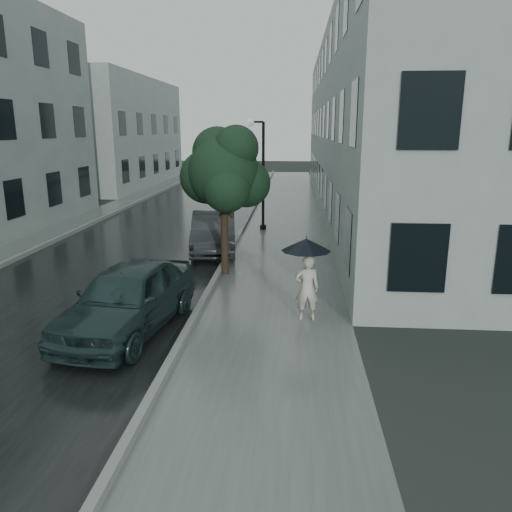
# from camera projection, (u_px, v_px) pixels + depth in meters

# --- Properties ---
(ground) EXTENTS (120.00, 120.00, 0.00)m
(ground) POSITION_uv_depth(u_px,v_px,m) (258.00, 352.00, 9.79)
(ground) COLOR black
(ground) RESTS_ON ground
(sidewalk) EXTENTS (3.50, 60.00, 0.01)m
(sidewalk) POSITION_uv_depth(u_px,v_px,m) (285.00, 231.00, 21.36)
(sidewalk) COLOR slate
(sidewalk) RESTS_ON ground
(kerb_near) EXTENTS (0.15, 60.00, 0.15)m
(kerb_near) POSITION_uv_depth(u_px,v_px,m) (242.00, 229.00, 21.48)
(kerb_near) COLOR slate
(kerb_near) RESTS_ON ground
(asphalt_road) EXTENTS (6.85, 60.00, 0.00)m
(asphalt_road) POSITION_uv_depth(u_px,v_px,m) (163.00, 229.00, 21.77)
(asphalt_road) COLOR black
(asphalt_road) RESTS_ON ground
(kerb_far) EXTENTS (0.15, 60.00, 0.15)m
(kerb_far) POSITION_uv_depth(u_px,v_px,m) (85.00, 226.00, 22.01)
(kerb_far) COLOR slate
(kerb_far) RESTS_ON ground
(sidewalk_far) EXTENTS (1.70, 60.00, 0.01)m
(sidewalk_far) POSITION_uv_depth(u_px,v_px,m) (65.00, 228.00, 22.10)
(sidewalk_far) COLOR #4C5451
(sidewalk_far) RESTS_ON ground
(building_near) EXTENTS (7.02, 36.00, 9.00)m
(building_near) POSITION_uv_depth(u_px,v_px,m) (385.00, 124.00, 27.09)
(building_near) COLOR #8E9B97
(building_near) RESTS_ON ground
(building_far_b) EXTENTS (7.02, 18.00, 8.00)m
(building_far_b) POSITION_uv_depth(u_px,v_px,m) (111.00, 132.00, 38.82)
(building_far_b) COLOR #8E9B97
(building_far_b) RESTS_ON ground
(pedestrian) EXTENTS (0.59, 0.42, 1.52)m
(pedestrian) POSITION_uv_depth(u_px,v_px,m) (307.00, 288.00, 11.26)
(pedestrian) COLOR beige
(pedestrian) RESTS_ON sidewalk
(umbrella) EXTENTS (1.38, 1.38, 1.02)m
(umbrella) POSITION_uv_depth(u_px,v_px,m) (306.00, 245.00, 11.03)
(umbrella) COLOR black
(umbrella) RESTS_ON ground
(street_tree) EXTENTS (2.69, 2.45, 4.38)m
(street_tree) POSITION_uv_depth(u_px,v_px,m) (224.00, 172.00, 14.43)
(street_tree) COLOR #332619
(street_tree) RESTS_ON ground
(lamp_post) EXTENTS (0.83, 0.45, 4.65)m
(lamp_post) POSITION_uv_depth(u_px,v_px,m) (260.00, 167.00, 21.06)
(lamp_post) COLOR black
(lamp_post) RESTS_ON ground
(car_near) EXTENTS (2.40, 4.58, 1.49)m
(car_near) POSITION_uv_depth(u_px,v_px,m) (128.00, 298.00, 10.67)
(car_near) COLOR #1C2F30
(car_near) RESTS_ON ground
(car_far) EXTENTS (2.05, 4.42, 1.40)m
(car_far) POSITION_uv_depth(u_px,v_px,m) (214.00, 231.00, 17.77)
(car_far) COLOR #272B2D
(car_far) RESTS_ON ground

